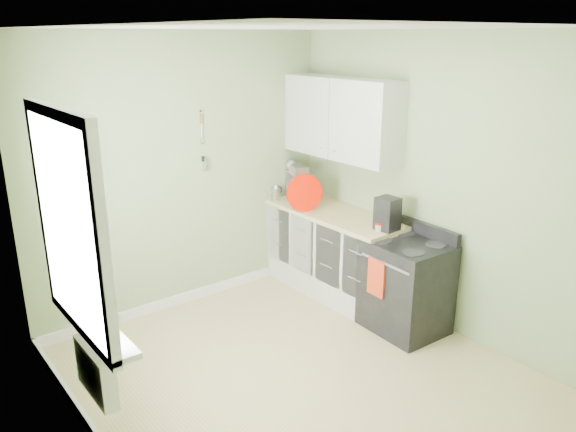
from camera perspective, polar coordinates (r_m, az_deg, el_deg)
floor at (r=4.76m, az=1.28°, el=-16.11°), size 3.20×3.60×0.02m
ceiling at (r=3.94m, az=1.57°, el=18.73°), size 3.20×3.60×0.02m
wall_back at (r=5.61m, az=-10.47°, el=4.22°), size 3.20×0.02×2.70m
wall_left at (r=3.43m, az=-19.95°, el=-5.63°), size 0.02×3.60×2.70m
wall_right at (r=5.29m, az=15.02°, el=3.04°), size 0.02×3.60×2.70m
base_cabinets at (r=5.98m, az=4.86°, el=-3.89°), size 0.60×1.60×0.87m
countertop at (r=5.82m, az=4.90°, el=0.25°), size 0.64×1.60×0.04m
upper_cabinets at (r=5.77m, az=5.47°, el=9.87°), size 0.35×1.40×0.80m
window at (r=3.63m, az=-21.42°, el=-1.07°), size 0.06×1.14×1.44m
window_sill at (r=3.91m, az=-19.27°, el=-10.18°), size 0.18×1.14×0.04m
radiator at (r=4.02m, az=-18.93°, el=-14.73°), size 0.12×0.50×0.35m
wall_utensils at (r=5.63m, az=-8.65°, el=6.60°), size 0.02×0.14×0.58m
stove at (r=5.35m, az=11.90°, el=-6.93°), size 0.65×0.73×0.98m
stand_mixer at (r=6.22m, az=0.99°, el=3.41°), size 0.32×0.39×0.43m
kettle at (r=6.17m, az=-1.27°, el=2.41°), size 0.18×0.10×0.18m
coffee_maker at (r=5.30m, az=10.05°, el=0.14°), size 0.19×0.20×0.31m
red_tray at (r=5.76m, az=1.72°, el=2.36°), size 0.39×0.19×0.39m
jar at (r=5.29m, az=9.20°, el=-1.11°), size 0.07×0.07×0.07m
plant_a at (r=3.64m, az=-18.17°, el=-9.21°), size 0.18×0.15×0.30m
plant_b at (r=3.72m, az=-18.65°, el=-8.69°), size 0.18×0.20×0.30m
plant_c at (r=4.15m, az=-21.09°, el=-5.87°), size 0.19×0.19×0.33m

